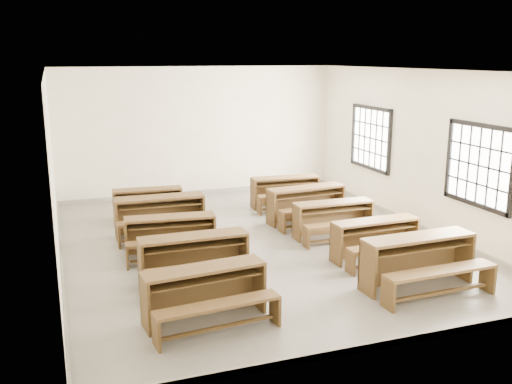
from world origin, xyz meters
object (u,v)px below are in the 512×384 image
object	(u,v)px
desk_set_1	(195,256)
desk_set_9	(286,190)
desk_set_6	(377,237)
desk_set_8	(307,202)
desk_set_5	(420,258)
desk_set_0	(206,290)
desk_set_7	(334,217)
desk_set_4	(148,202)
desk_set_2	(171,233)
desk_set_3	(160,213)

from	to	relation	value
desk_set_1	desk_set_9	distance (m)	4.87
desk_set_1	desk_set_6	world-z (taller)	desk_set_1
desk_set_1	desk_set_8	bearing A→B (deg)	39.33
desk_set_5	desk_set_8	size ratio (longest dim) A/B	1.04
desk_set_0	desk_set_9	size ratio (longest dim) A/B	1.06
desk_set_1	desk_set_5	xyz separation A→B (m)	(3.16, -1.33, 0.03)
desk_set_8	desk_set_1	bearing A→B (deg)	-144.93
desk_set_5	desk_set_8	distance (m)	3.80
desk_set_1	desk_set_6	size ratio (longest dim) A/B	1.06
desk_set_0	desk_set_5	size ratio (longest dim) A/B	0.94
desk_set_5	desk_set_7	size ratio (longest dim) A/B	1.15
desk_set_5	desk_set_7	bearing A→B (deg)	90.02
desk_set_1	desk_set_5	bearing A→B (deg)	-22.61
desk_set_4	desk_set_6	size ratio (longest dim) A/B	0.96
desk_set_4	desk_set_6	world-z (taller)	desk_set_6
desk_set_4	desk_set_7	world-z (taller)	desk_set_7
desk_set_2	desk_set_3	size ratio (longest dim) A/B	0.94
desk_set_2	desk_set_8	xyz separation A→B (m)	(3.14, 1.11, 0.03)
desk_set_1	desk_set_3	xyz separation A→B (m)	(-0.06, 2.58, 0.01)
desk_set_9	desk_set_0	bearing A→B (deg)	-119.55
desk_set_0	desk_set_6	distance (m)	3.61
desk_set_1	desk_set_5	distance (m)	3.43
desk_set_1	desk_set_8	xyz separation A→B (m)	(3.03, 2.47, 0.00)
desk_set_4	desk_set_7	bearing A→B (deg)	-34.15
desk_set_0	desk_set_6	xyz separation A→B (m)	(3.37, 1.29, -0.02)
desk_set_8	desk_set_9	bearing A→B (deg)	83.58
desk_set_7	desk_set_6	bearing A→B (deg)	-83.97
desk_set_1	desk_set_8	distance (m)	3.91
desk_set_2	desk_set_4	distance (m)	2.49
desk_set_1	desk_set_8	size ratio (longest dim) A/B	0.97
desk_set_3	desk_set_6	bearing A→B (deg)	-36.81
desk_set_0	desk_set_6	bearing A→B (deg)	15.55
desk_set_2	desk_set_7	bearing A→B (deg)	5.38
desk_set_0	desk_set_4	xyz separation A→B (m)	(0.07, 5.17, -0.04)
desk_set_2	desk_set_9	bearing A→B (deg)	42.96
desk_set_9	desk_set_2	bearing A→B (deg)	-139.81
desk_set_5	desk_set_2	bearing A→B (deg)	139.06
desk_set_6	desk_set_7	bearing A→B (deg)	92.90
desk_set_7	desk_set_3	bearing A→B (deg)	159.73
desk_set_2	desk_set_3	xyz separation A→B (m)	(0.04, 1.22, 0.04)
desk_set_9	desk_set_4	bearing A→B (deg)	-178.21
desk_set_3	desk_set_8	size ratio (longest dim) A/B	1.01
desk_set_1	desk_set_2	distance (m)	1.36
desk_set_4	desk_set_1	bearing A→B (deg)	-84.41
desk_set_2	desk_set_4	world-z (taller)	desk_set_2
desk_set_4	desk_set_9	size ratio (longest dim) A/B	0.94
desk_set_4	desk_set_7	xyz separation A→B (m)	(3.19, -2.51, 0.02)
desk_set_8	desk_set_5	bearing A→B (deg)	-92.15
desk_set_0	desk_set_9	xyz separation A→B (m)	(3.26, 5.10, -0.02)
desk_set_3	desk_set_0	bearing A→B (deg)	-89.74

